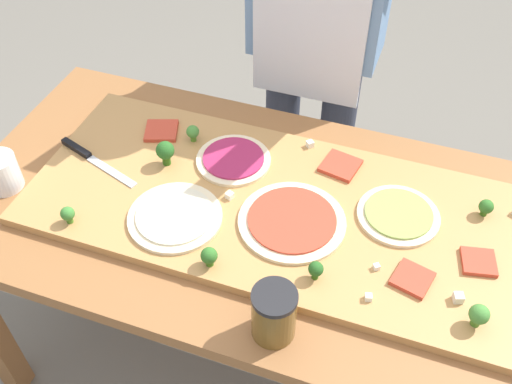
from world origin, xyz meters
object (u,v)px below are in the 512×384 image
at_px(pizza_whole_cheese_artichoke, 175,216).
at_px(broccoli_floret_front_mid, 68,214).
at_px(pizza_whole_beet_magenta, 233,159).
at_px(prep_table, 253,234).
at_px(pizza_whole_tomato_red, 292,221).
at_px(sauce_jar, 274,314).
at_px(cook_center, 317,22).
at_px(cheese_crumble_f, 310,144).
at_px(pizza_slice_near_right, 412,279).
at_px(flour_cup, 2,174).
at_px(broccoli_floret_back_left, 165,151).
at_px(pizza_slice_center, 479,262).
at_px(chefs_knife, 88,156).
at_px(broccoli_floret_front_left, 193,132).
at_px(broccoli_floret_front_right, 486,207).
at_px(cheese_crumble_e, 376,267).
at_px(broccoli_floret_center_left, 316,269).
at_px(pizza_slice_far_left, 340,166).
at_px(pizza_slice_near_left, 161,131).
at_px(broccoli_floret_back_mid, 479,315).
at_px(cheese_crumble_a, 368,297).
at_px(broccoli_floret_center_right, 209,256).
at_px(cheese_crumble_c, 458,298).
at_px(cheese_crumble_b, 229,195).
at_px(pizza_whole_pesto_green, 398,215).

relative_size(pizza_whole_cheese_artichoke, broccoli_floret_front_mid, 4.88).
bearing_deg(pizza_whole_beet_magenta, broccoli_floret_front_mid, -131.56).
bearing_deg(prep_table, pizza_whole_tomato_red, -17.14).
height_order(sauce_jar, cook_center, cook_center).
xyz_separation_m(pizza_whole_cheese_artichoke, cheese_crumble_f, (0.25, 0.38, 0.00)).
distance_m(pizza_whole_cheese_artichoke, pizza_slice_near_right, 0.59).
bearing_deg(pizza_whole_tomato_red, flour_cup, -172.10).
relative_size(broccoli_floret_back_left, cook_center, 0.04).
bearing_deg(pizza_slice_center, cheese_crumble_f, 150.97).
height_order(chefs_knife, pizza_slice_near_right, chefs_knife).
distance_m(pizza_whole_beet_magenta, broccoli_floret_front_left, 0.15).
relative_size(broccoli_floret_front_right, broccoli_floret_front_left, 0.94).
bearing_deg(broccoli_floret_front_left, chefs_knife, -146.40).
bearing_deg(cheese_crumble_e, pizza_whole_tomato_red, 162.66).
distance_m(pizza_whole_beet_magenta, broccoli_floret_center_left, 0.44).
bearing_deg(pizza_whole_cheese_artichoke, cook_center, 77.66).
xyz_separation_m(pizza_slice_far_left, cheese_crumble_e, (0.16, -0.31, 0.00)).
bearing_deg(pizza_whole_beet_magenta, chefs_knife, -162.91).
distance_m(pizza_slice_far_left, cook_center, 0.48).
height_order(pizza_whole_beet_magenta, pizza_slice_near_left, pizza_whole_beet_magenta).
relative_size(broccoli_floret_front_mid, cheese_crumble_e, 3.59).
relative_size(broccoli_floret_back_mid, cheese_crumble_a, 3.93).
bearing_deg(pizza_slice_far_left, flour_cup, -157.69).
xyz_separation_m(broccoli_floret_front_left, flour_cup, (-0.42, -0.32, -0.01)).
relative_size(broccoli_floret_center_right, flour_cup, 0.54).
distance_m(broccoli_floret_front_right, cheese_crumble_c, 0.29).
bearing_deg(broccoli_floret_center_right, prep_table, 83.00).
xyz_separation_m(pizza_slice_center, cheese_crumble_f, (-0.49, 0.27, 0.00)).
relative_size(pizza_slice_far_left, pizza_slice_near_right, 1.15).
bearing_deg(pizza_slice_near_left, broccoli_floret_front_left, -0.87).
xyz_separation_m(broccoli_floret_front_mid, cheese_crumble_b, (0.35, 0.21, -0.02)).
distance_m(broccoli_floret_center_left, cheese_crumble_e, 0.15).
xyz_separation_m(pizza_whole_cheese_artichoke, broccoli_floret_center_right, (0.14, -0.10, 0.02)).
relative_size(pizza_slice_near_left, cheese_crumble_c, 4.32).
bearing_deg(broccoli_floret_center_left, pizza_slice_near_left, 147.86).
bearing_deg(cheese_crumble_f, pizza_whole_pesto_green, -33.18).
height_order(prep_table, cheese_crumble_f, cheese_crumble_f).
height_order(pizza_slice_near_left, cheese_crumble_b, cheese_crumble_b).
height_order(pizza_slice_near_left, flour_cup, flour_cup).
distance_m(chefs_knife, pizza_whole_pesto_green, 0.86).
relative_size(pizza_whole_tomato_red, pizza_slice_center, 3.48).
height_order(broccoli_floret_center_left, cheese_crumble_f, broccoli_floret_center_left).
xyz_separation_m(flour_cup, sauce_jar, (0.83, -0.18, 0.02)).
bearing_deg(cheese_crumble_f, pizza_slice_center, -29.03).
bearing_deg(pizza_slice_center, broccoli_floret_center_left, -154.56).
xyz_separation_m(pizza_whole_pesto_green, broccoli_floret_front_mid, (-0.77, -0.29, 0.02)).
bearing_deg(cheese_crumble_f, cheese_crumble_c, -40.96).
bearing_deg(pizza_slice_far_left, cheese_crumble_c, -43.93).
relative_size(pizza_whole_pesto_green, pizza_slice_near_left, 2.27).
bearing_deg(pizza_slice_near_right, flour_cup, -178.33).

